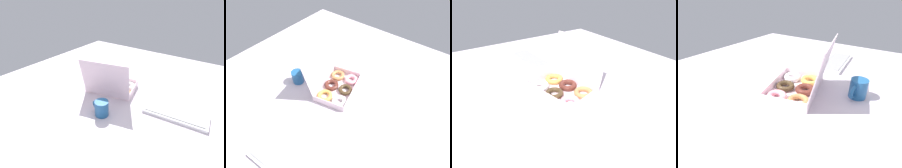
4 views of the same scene
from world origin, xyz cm
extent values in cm
cube|color=silver|center=(0.00, 0.00, -1.00)|extent=(180.00, 180.00, 2.00)
cube|color=white|center=(4.36, 0.69, 0.20)|extent=(35.73, 28.10, 0.40)
cube|color=white|center=(-10.84, -2.93, 2.67)|extent=(5.33, 20.88, 4.55)
cube|color=white|center=(19.56, 4.30, 2.67)|extent=(5.33, 20.88, 4.55)
cube|color=white|center=(6.78, -9.51, 2.67)|extent=(30.11, 7.52, 4.55)
cube|color=white|center=(1.94, 10.89, 2.67)|extent=(30.11, 7.52, 4.55)
cube|color=white|center=(1.34, 13.42, 15.35)|extent=(32.00, 12.38, 20.91)
torus|color=silver|center=(-4.66, -6.82, 1.78)|extent=(10.64, 10.64, 2.93)
torus|color=#43311D|center=(5.48, -4.21, 1.78)|extent=(12.39, 12.39, 2.49)
torus|color=pink|center=(15.58, -1.90, 1.78)|extent=(9.52, 9.52, 2.89)
torus|color=gold|center=(-6.73, 3.17, 1.78)|extent=(10.33, 10.33, 2.68)
torus|color=#55251D|center=(3.12, 5.71, 1.78)|extent=(12.08, 12.08, 2.79)
torus|color=#BA7B48|center=(13.24, 8.05, 1.78)|extent=(13.56, 13.56, 2.59)
cube|color=white|center=(-41.56, 4.13, 0.90)|extent=(35.75, 16.67, 1.80)
cube|color=#9A999B|center=(-41.56, 4.13, 2.00)|extent=(32.80, 14.23, 0.40)
cylinder|color=#215A93|center=(-7.15, 27.45, 4.48)|extent=(7.79, 7.79, 8.95)
torus|color=#215A93|center=(-3.04, 26.71, 4.48)|extent=(6.56, 2.51, 6.42)
cylinder|color=black|center=(-7.15, 27.45, 7.34)|extent=(6.86, 6.86, 0.54)
cube|color=white|center=(22.19, -21.64, 0.07)|extent=(14.34, 12.61, 0.15)
camera|label=1|loc=(-56.56, 88.08, 64.26)|focal=28.00mm
camera|label=2|loc=(-57.46, -46.84, 89.69)|focal=28.00mm
camera|label=3|loc=(67.04, -40.47, 51.32)|focal=28.00mm
camera|label=4|loc=(67.02, 40.17, 43.90)|focal=28.00mm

